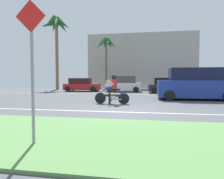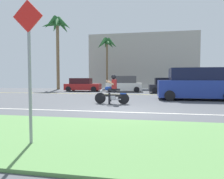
{
  "view_description": "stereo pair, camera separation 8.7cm",
  "coord_description": "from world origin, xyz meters",
  "views": [
    {
      "loc": [
        0.87,
        -8.51,
        1.35
      ],
      "look_at": [
        -1.19,
        3.22,
        0.71
      ],
      "focal_mm": 32.28,
      "sensor_mm": 36.0,
      "label": 1
    },
    {
      "loc": [
        0.96,
        -8.5,
        1.35
      ],
      "look_at": [
        -1.19,
        3.22,
        0.71
      ],
      "focal_mm": 32.28,
      "sensor_mm": 36.0,
      "label": 2
    }
  ],
  "objects": [
    {
      "name": "ground",
      "position": [
        0.0,
        3.0,
        -0.02
      ],
      "size": [
        56.0,
        30.0,
        0.04
      ],
      "primitive_type": "cube",
      "color": "#4C4F54"
    },
    {
      "name": "grass_median",
      "position": [
        0.0,
        -4.1,
        0.03
      ],
      "size": [
        56.0,
        3.8,
        0.06
      ],
      "primitive_type": "cube",
      "color": "#5B8C4C",
      "rests_on": "ground"
    },
    {
      "name": "lane_line_near",
      "position": [
        0.0,
        -0.48,
        0.0
      ],
      "size": [
        50.4,
        0.12,
        0.01
      ],
      "primitive_type": "cube",
      "color": "silver",
      "rests_on": "ground"
    },
    {
      "name": "lane_line_far",
      "position": [
        0.0,
        8.92,
        0.0
      ],
      "size": [
        50.4,
        0.12,
        0.01
      ],
      "primitive_type": "cube",
      "color": "yellow",
      "rests_on": "ground"
    },
    {
      "name": "motorcyclist",
      "position": [
        -0.98,
        2.06,
        0.67
      ],
      "size": [
        1.88,
        0.62,
        1.58
      ],
      "color": "black",
      "rests_on": "ground"
    },
    {
      "name": "suv_nearby",
      "position": [
        3.93,
        5.19,
        0.99
      ],
      "size": [
        4.87,
        2.24,
        2.04
      ],
      "color": "navy",
      "rests_on": "ground"
    },
    {
      "name": "parked_car_0",
      "position": [
        -6.12,
        12.35,
        0.67
      ],
      "size": [
        3.85,
        2.03,
        1.42
      ],
      "color": "#AD1E1E",
      "rests_on": "ground"
    },
    {
      "name": "parked_car_1",
      "position": [
        -1.52,
        12.36,
        0.76
      ],
      "size": [
        3.71,
        2.15,
        1.64
      ],
      "color": "white",
      "rests_on": "ground"
    },
    {
      "name": "parked_car_2",
      "position": [
        2.71,
        11.05,
        0.68
      ],
      "size": [
        3.7,
        1.99,
        1.44
      ],
      "color": "#232328",
      "rests_on": "ground"
    },
    {
      "name": "palm_tree_0",
      "position": [
        -4.21,
        16.21,
        5.45
      ],
      "size": [
        2.81,
        2.89,
        6.46
      ],
      "color": "brown",
      "rests_on": "ground"
    },
    {
      "name": "palm_tree_1",
      "position": [
        -10.55,
        15.6,
        7.73
      ],
      "size": [
        4.2,
        4.08,
        9.24
      ],
      "color": "brown",
      "rests_on": "ground"
    },
    {
      "name": "street_sign",
      "position": [
        -1.36,
        -4.88,
        1.73
      ],
      "size": [
        0.62,
        0.06,
        2.87
      ],
      "color": "gray",
      "rests_on": "ground"
    },
    {
      "name": "building_far",
      "position": [
        -0.01,
        21.0,
        3.77
      ],
      "size": [
        14.83,
        4.0,
        7.54
      ],
      "primitive_type": "cube",
      "color": "#A8A399",
      "rests_on": "ground"
    }
  ]
}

